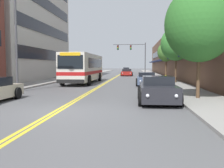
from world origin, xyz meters
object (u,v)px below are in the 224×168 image
object	(u,v)px
car_silver_parked_left_mid	(85,74)
street_tree_right_mid	(176,44)
car_slate_blue_parked_right_mid	(146,79)
street_lamp_left_near	(20,32)
car_navy_moving_lead	(126,70)
car_red_moving_second	(127,73)
street_tree_right_near	(199,24)
street_tree_right_far	(166,52)
fire_hydrant	(166,80)
city_bus	(84,67)
car_charcoal_parked_right_foreground	(158,90)
traffic_signal_mast	(134,52)

from	to	relation	value
car_silver_parked_left_mid	street_tree_right_mid	size ratio (longest dim) A/B	0.83
car_slate_blue_parked_right_mid	street_lamp_left_near	world-z (taller)	street_lamp_left_near
car_navy_moving_lead	car_red_moving_second	world-z (taller)	car_navy_moving_lead
street_tree_right_near	street_tree_right_far	distance (m)	21.28
car_navy_moving_lead	fire_hydrant	distance (m)	45.63
street_tree_right_near	city_bus	bearing A→B (deg)	124.48
car_silver_parked_left_mid	street_tree_right_mid	bearing A→B (deg)	-41.17
car_silver_parked_left_mid	fire_hydrant	distance (m)	18.06
car_charcoal_parked_right_foreground	street_lamp_left_near	xyz separation A→B (m)	(-9.38, 4.44, 3.67)
car_navy_moving_lead	street_tree_right_near	xyz separation A→B (m)	(5.88, -53.90, 3.50)
car_charcoal_parked_right_foreground	street_tree_right_far	size ratio (longest dim) A/B	0.83
car_red_moving_second	car_silver_parked_left_mid	bearing A→B (deg)	-124.72
car_slate_blue_parked_right_mid	street_lamp_left_near	bearing A→B (deg)	-143.17
car_red_moving_second	car_navy_moving_lead	bearing A→B (deg)	92.37
car_slate_blue_parked_right_mid	car_navy_moving_lead	size ratio (longest dim) A/B	1.08
street_tree_right_near	street_tree_right_far	bearing A→B (deg)	87.83
car_red_moving_second	street_lamp_left_near	world-z (taller)	street_lamp_left_near
fire_hydrant	traffic_signal_mast	bearing A→B (deg)	96.14
street_tree_right_far	fire_hydrant	distance (m)	13.19
car_slate_blue_parked_right_mid	traffic_signal_mast	bearing A→B (deg)	92.96
street_tree_right_mid	street_tree_right_far	size ratio (longest dim) A/B	1.17
traffic_signal_mast	car_charcoal_parked_right_foreground	bearing A→B (deg)	-87.82
car_slate_blue_parked_right_mid	car_navy_moving_lead	bearing A→B (deg)	94.61
car_navy_moving_lead	street_tree_right_near	bearing A→B (deg)	-83.78
city_bus	car_charcoal_parked_right_foreground	xyz separation A→B (m)	(6.80, -14.32, -1.11)
car_slate_blue_parked_right_mid	city_bus	bearing A→B (deg)	156.55
car_red_moving_second	street_lamp_left_near	xyz separation A→B (m)	(-6.68, -28.85, 3.71)
car_charcoal_parked_right_foreground	car_slate_blue_parked_right_mid	world-z (taller)	car_charcoal_parked_right_foreground
car_red_moving_second	traffic_signal_mast	size ratio (longest dim) A/B	0.70
car_silver_parked_left_mid	traffic_signal_mast	xyz separation A→B (m)	(7.42, 12.73, 4.01)
street_lamp_left_near	street_tree_right_far	xyz separation A→B (m)	(12.46, 17.92, -0.55)
street_lamp_left_near	fire_hydrant	xyz separation A→B (m)	(10.92, 5.21, -3.73)
car_navy_moving_lead	car_slate_blue_parked_right_mid	bearing A→B (deg)	-85.39
car_charcoal_parked_right_foreground	traffic_signal_mast	distance (m)	37.39
city_bus	car_slate_blue_parked_right_mid	bearing A→B (deg)	-23.45
street_tree_right_near	street_tree_right_far	world-z (taller)	street_tree_right_near
city_bus	car_red_moving_second	xyz separation A→B (m)	(4.11, 18.97, -1.15)
street_tree_right_mid	fire_hydrant	world-z (taller)	street_tree_right_mid
city_bus	street_tree_right_near	size ratio (longest dim) A/B	1.93
car_navy_moving_lead	street_tree_right_mid	xyz separation A→B (m)	(6.70, -40.99, 3.55)
street_tree_right_far	car_navy_moving_lead	bearing A→B (deg)	101.57
car_navy_moving_lead	street_tree_right_far	world-z (taller)	street_tree_right_far
street_lamp_left_near	street_tree_right_far	world-z (taller)	street_lamp_left_near
city_bus	street_tree_right_near	xyz separation A→B (m)	(9.08, -13.23, 2.38)
fire_hydrant	street_tree_right_far	bearing A→B (deg)	83.10
car_red_moving_second	street_tree_right_near	bearing A→B (deg)	-81.21
traffic_signal_mast	street_tree_right_mid	distance (m)	23.60
car_navy_moving_lead	traffic_signal_mast	size ratio (longest dim) A/B	0.66
city_bus	car_slate_blue_parked_right_mid	distance (m)	7.42
traffic_signal_mast	street_tree_right_mid	xyz separation A→B (m)	(4.52, -23.16, -0.43)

